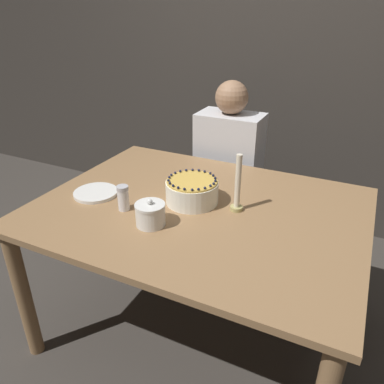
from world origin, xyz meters
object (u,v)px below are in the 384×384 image
Objects in this scene: candle at (238,188)px; cake at (192,191)px; sugar_bowl at (150,214)px; sugar_shaker at (123,198)px; person_man_blue_shirt at (228,183)px.

cake is at bearing -175.31° from candle.
cake reaches higher than sugar_bowl.
sugar_bowl is (-0.07, -0.26, -0.01)m from cake.
sugar_shaker is at bearing -154.66° from candle.
sugar_bowl is 1.03m from person_man_blue_shirt.
sugar_shaker is (-0.18, 0.06, 0.01)m from sugar_bowl.
person_man_blue_shirt reaches higher than sugar_bowl.
person_man_blue_shirt is at bearing 91.44° from sugar_bowl.
person_man_blue_shirt reaches higher than sugar_shaker.
sugar_shaker is 0.50m from candle.
person_man_blue_shirt is (-0.30, 0.71, -0.34)m from candle.
candle is at bearing 25.34° from sugar_shaker.
candle is 0.85m from person_man_blue_shirt.
candle reaches higher than sugar_bowl.
sugar_bowl is at bearing 91.44° from person_man_blue_shirt.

